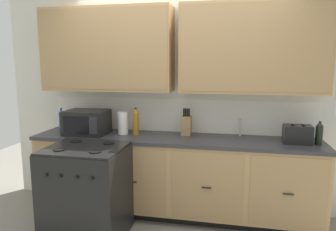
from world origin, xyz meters
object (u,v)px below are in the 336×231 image
object	(u,v)px
stove_range	(87,192)
bottle_amber	(136,122)
bottle_blue	(62,120)
bottle_dark	(319,133)
microwave	(87,122)
knife_block	(186,125)
paper_towel_roll	(123,123)
toaster	(297,134)

from	to	relation	value
stove_range	bottle_amber	world-z (taller)	bottle_amber
stove_range	bottle_blue	world-z (taller)	bottle_blue
bottle_dark	microwave	bearing A→B (deg)	-179.40
stove_range	bottle_dark	distance (m)	2.42
stove_range	bottle_amber	xyz separation A→B (m)	(0.31, 0.66, 0.61)
bottle_dark	knife_block	bearing A→B (deg)	173.25
paper_towel_roll	bottle_blue	bearing A→B (deg)	-178.67
knife_block	paper_towel_roll	xyz separation A→B (m)	(-0.73, -0.11, 0.01)
toaster	bottle_amber	xyz separation A→B (m)	(-1.75, 0.04, 0.06)
knife_block	stove_range	bearing A→B (deg)	-138.74
bottle_blue	microwave	bearing A→B (deg)	-10.54
bottle_blue	bottle_dark	distance (m)	2.90
toaster	bottle_blue	xyz separation A→B (m)	(-2.69, 0.04, 0.04)
stove_range	bottle_blue	distance (m)	1.08
bottle_blue	bottle_dark	xyz separation A→B (m)	(2.90, -0.04, -0.02)
stove_range	bottle_amber	distance (m)	0.96
stove_range	toaster	bearing A→B (deg)	16.65
bottle_blue	bottle_amber	size ratio (longest dim) A/B	0.90
knife_block	bottle_blue	size ratio (longest dim) A/B	1.08
paper_towel_roll	bottle_dark	world-z (taller)	paper_towel_roll
stove_range	microwave	distance (m)	0.88
microwave	bottle_dark	bearing A→B (deg)	0.60
microwave	bottle_amber	xyz separation A→B (m)	(0.58, 0.07, 0.02)
bottle_amber	bottle_dark	bearing A→B (deg)	-1.41
paper_towel_roll	bottle_dark	xyz separation A→B (m)	(2.12, -0.06, -0.01)
toaster	paper_towel_roll	size ratio (longest dim) A/B	1.08
toaster	bottle_dark	world-z (taller)	bottle_dark
paper_towel_roll	bottle_blue	size ratio (longest dim) A/B	0.91
toaster	bottle_amber	bearing A→B (deg)	178.56
stove_range	microwave	size ratio (longest dim) A/B	1.98
bottle_dark	bottle_blue	bearing A→B (deg)	179.19
knife_block	bottle_dark	world-z (taller)	knife_block
microwave	toaster	bearing A→B (deg)	0.76
stove_range	knife_block	size ratio (longest dim) A/B	3.06
bottle_blue	bottle_amber	world-z (taller)	bottle_amber
bottle_blue	bottle_dark	bearing A→B (deg)	-0.81
stove_range	microwave	xyz separation A→B (m)	(-0.26, 0.59, 0.60)
paper_towel_roll	bottle_blue	xyz separation A→B (m)	(-0.78, -0.02, 0.01)
toaster	bottle_amber	distance (m)	1.75
microwave	bottle_blue	distance (m)	0.37
microwave	knife_block	bearing A→B (deg)	9.42
microwave	bottle_dark	distance (m)	2.54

